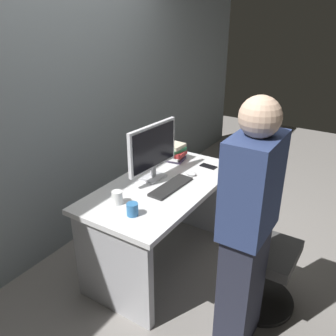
{
  "coord_description": "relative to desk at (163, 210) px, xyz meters",
  "views": [
    {
      "loc": [
        -2.07,
        -1.37,
        2.03
      ],
      "look_at": [
        0.0,
        -0.05,
        0.91
      ],
      "focal_mm": 37.68,
      "sensor_mm": 36.0,
      "label": 1
    }
  ],
  "objects": [
    {
      "name": "cup_by_monitor",
      "position": [
        -0.43,
        0.1,
        0.29
      ],
      "size": [
        0.08,
        0.08,
        0.1
      ],
      "primitive_type": "cylinder",
      "color": "white",
      "rests_on": "desk"
    },
    {
      "name": "keyboard",
      "position": [
        -0.02,
        -0.09,
        0.25
      ],
      "size": [
        0.44,
        0.15,
        0.02
      ],
      "primitive_type": "cube",
      "rotation": [
        0.0,
        0.0,
        -0.05
      ],
      "color": "#262626",
      "rests_on": "desk"
    },
    {
      "name": "ground_plane",
      "position": [
        0.0,
        0.0,
        -0.52
      ],
      "size": [
        9.0,
        9.0,
        0.0
      ],
      "primitive_type": "plane",
      "color": "gray"
    },
    {
      "name": "cell_phone",
      "position": [
        0.49,
        -0.16,
        0.24
      ],
      "size": [
        0.08,
        0.15,
        0.01
      ],
      "primitive_type": "cube",
      "rotation": [
        0.0,
        0.0,
        -0.07
      ],
      "color": "black",
      "rests_on": "desk"
    },
    {
      "name": "office_chair",
      "position": [
        -0.0,
        -0.8,
        -0.09
      ],
      "size": [
        0.52,
        0.52,
        0.94
      ],
      "color": "black",
      "rests_on": "ground"
    },
    {
      "name": "cup_near_keyboard",
      "position": [
        -0.49,
        -0.08,
        0.28
      ],
      "size": [
        0.08,
        0.08,
        0.09
      ],
      "primitive_type": "cylinder",
      "color": "#3372B2",
      "rests_on": "desk"
    },
    {
      "name": "book_stack",
      "position": [
        0.45,
        0.16,
        0.32
      ],
      "size": [
        0.21,
        0.18,
        0.16
      ],
      "color": "#594C72",
      "rests_on": "desk"
    },
    {
      "name": "desk",
      "position": [
        0.0,
        0.0,
        0.0
      ],
      "size": [
        1.41,
        0.74,
        0.76
      ],
      "color": "white",
      "rests_on": "ground"
    },
    {
      "name": "person_at_desk",
      "position": [
        -0.38,
        -0.84,
        0.32
      ],
      "size": [
        0.4,
        0.24,
        1.64
      ],
      "color": "#262838",
      "rests_on": "ground"
    },
    {
      "name": "mouse",
      "position": [
        0.26,
        -0.11,
        0.26
      ],
      "size": [
        0.06,
        0.1,
        0.03
      ],
      "primitive_type": "ellipsoid",
      "color": "white",
      "rests_on": "desk"
    },
    {
      "name": "monitor",
      "position": [
        0.04,
        0.12,
        0.5
      ],
      "size": [
        0.54,
        0.16,
        0.46
      ],
      "color": "silver",
      "rests_on": "desk"
    },
    {
      "name": "wall_back",
      "position": [
        0.0,
        0.95,
        0.98
      ],
      "size": [
        6.4,
        0.1,
        3.0
      ],
      "primitive_type": "cube",
      "color": "gray",
      "rests_on": "ground"
    }
  ]
}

